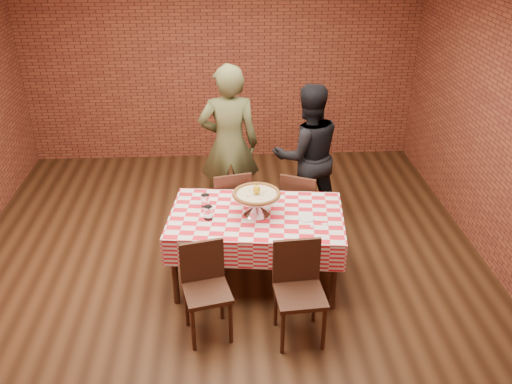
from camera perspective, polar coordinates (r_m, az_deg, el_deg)
ground at (r=5.73m, az=-3.16°, el=-8.38°), size 6.00×6.00×0.00m
back_wall at (r=7.88m, az=-3.63°, el=13.52°), size 5.50×0.00×5.50m
table at (r=5.43m, az=0.02°, el=-5.83°), size 1.72×1.15×0.75m
tablecloth at (r=5.30m, az=0.02°, el=-3.63°), size 1.76×1.19×0.28m
pizza_stand at (r=5.19m, az=0.06°, el=-1.29°), size 0.56×0.56×0.20m
pizza at (r=5.14m, az=0.06°, el=-0.26°), size 0.56×0.56×0.03m
lemon at (r=5.11m, az=0.06°, el=0.26°), size 0.09×0.09×0.09m
water_glass_left at (r=5.14m, az=-4.96°, el=-2.15°), size 0.09×0.09×0.13m
water_glass_right at (r=5.35m, az=-5.26°, el=-0.91°), size 0.09×0.09×0.13m
side_plate at (r=5.17m, az=5.19°, el=-2.74°), size 0.16×0.16×0.01m
sweetener_packet_a at (r=5.06m, az=5.94°, el=-3.55°), size 0.06×0.05×0.00m
sweetener_packet_b at (r=5.10m, az=7.13°, el=-3.32°), size 0.05×0.04×0.00m
condiment_caddy at (r=5.48m, az=1.08°, el=-0.09°), size 0.09×0.07×0.12m
chair_near_left at (r=4.77m, az=-5.07°, el=-10.52°), size 0.46×0.46×0.86m
chair_near_right at (r=4.73m, az=4.57°, el=-10.67°), size 0.44×0.44×0.89m
chair_far_left at (r=6.06m, az=-2.77°, el=-1.28°), size 0.48×0.48×0.88m
chair_far_right at (r=6.05m, az=4.71°, el=-1.46°), size 0.51×0.51×0.86m
diner_olive at (r=6.29m, az=-2.81°, el=4.87°), size 0.70×0.47×1.87m
diner_black at (r=6.30m, az=5.33°, el=3.82°), size 0.90×0.76×1.67m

